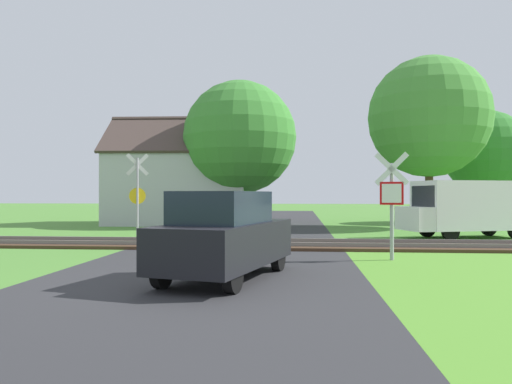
# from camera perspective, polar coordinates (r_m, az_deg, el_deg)

# --- Properties ---
(ground_plane) EXTENTS (160.00, 160.00, 0.00)m
(ground_plane) POSITION_cam_1_polar(r_m,az_deg,el_deg) (10.01, -6.79, -10.16)
(ground_plane) COLOR #4C8433
(road_asphalt) EXTENTS (6.75, 80.00, 0.01)m
(road_asphalt) POSITION_cam_1_polar(r_m,az_deg,el_deg) (11.95, -4.81, -8.52)
(road_asphalt) COLOR #2D2D30
(road_asphalt) RESTS_ON ground
(rail_track) EXTENTS (60.00, 2.60, 0.22)m
(rail_track) POSITION_cam_1_polar(r_m,az_deg,el_deg) (16.53, -2.04, -6.04)
(rail_track) COLOR #422D1E
(rail_track) RESTS_ON ground
(stop_sign_near) EXTENTS (0.86, 0.24, 2.82)m
(stop_sign_near) POSITION_cam_1_polar(r_m,az_deg,el_deg) (13.46, 15.25, -0.70)
(stop_sign_near) COLOR #9E9EA5
(stop_sign_near) RESTS_ON ground
(crossing_sign_far) EXTENTS (0.85, 0.28, 3.32)m
(crossing_sign_far) POSITION_cam_1_polar(r_m,az_deg,el_deg) (19.99, -13.40, 0.12)
(crossing_sign_far) COLOR #9E9EA5
(crossing_sign_far) RESTS_ON ground
(house) EXTENTS (8.36, 6.34, 6.27)m
(house) POSITION_cam_1_polar(r_m,az_deg,el_deg) (29.47, -8.58, 0.67)
(house) COLOR #B7B7BC
(house) RESTS_ON ground
(tree_center) EXTENTS (6.23, 6.23, 7.99)m
(tree_center) POSITION_cam_1_polar(r_m,az_deg,el_deg) (27.72, -1.87, 6.25)
(tree_center) COLOR #513823
(tree_center) RESTS_ON ground
(tree_far) EXTENTS (4.98, 4.98, 6.76)m
(tree_far) POSITION_cam_1_polar(r_m,az_deg,el_deg) (33.12, 24.72, 4.17)
(tree_far) COLOR #513823
(tree_far) RESTS_ON ground
(tree_right) EXTENTS (6.18, 6.18, 8.78)m
(tree_right) POSITION_cam_1_polar(r_m,az_deg,el_deg) (27.31, 19.16, 8.09)
(tree_right) COLOR #513823
(tree_right) RESTS_ON ground
(mail_truck) EXTENTS (5.23, 3.27, 2.24)m
(mail_truck) POSITION_cam_1_polar(r_m,az_deg,el_deg) (21.25, 22.95, -1.54)
(mail_truck) COLOR white
(mail_truck) RESTS_ON ground
(parked_car) EXTENTS (2.58, 4.28, 1.78)m
(parked_car) POSITION_cam_1_polar(r_m,az_deg,el_deg) (10.15, -3.56, -4.94)
(parked_car) COLOR black
(parked_car) RESTS_ON ground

